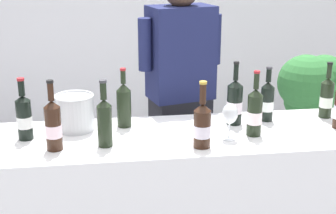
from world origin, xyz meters
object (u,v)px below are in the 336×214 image
(ice_bucket, at_px, (75,112))
(person_server, at_px, (180,112))
(wine_glass, at_px, (230,115))
(wine_bottle_4, at_px, (235,102))
(wine_bottle_7, at_px, (202,125))
(wine_bottle_1, at_px, (53,125))
(potted_shrub, at_px, (315,94))
(wine_bottle_9, at_px, (24,117))
(wine_bottle_0, at_px, (267,101))
(wine_bottle_10, at_px, (124,104))
(wine_bottle_8, at_px, (326,97))
(wine_bottle_5, at_px, (255,112))
(wine_bottle_3, at_px, (105,121))

(ice_bucket, distance_m, person_server, 0.78)
(wine_glass, bearing_deg, wine_bottle_4, 68.57)
(wine_bottle_7, xyz_separation_m, person_server, (0.02, 0.74, -0.19))
(wine_bottle_1, height_order, potted_shrub, wine_bottle_1)
(wine_bottle_9, distance_m, potted_shrub, 2.23)
(wine_bottle_0, bearing_deg, wine_bottle_10, 179.02)
(wine_glass, height_order, ice_bucket, ice_bucket)
(wine_bottle_0, bearing_deg, wine_bottle_1, -167.03)
(wine_bottle_7, bearing_deg, ice_bucket, 152.21)
(wine_bottle_0, distance_m, wine_bottle_4, 0.19)
(wine_bottle_9, xyz_separation_m, wine_glass, (1.01, -0.14, 0.01))
(wine_bottle_0, relative_size, wine_bottle_7, 0.94)
(wine_bottle_0, relative_size, wine_bottle_8, 0.96)
(wine_bottle_5, distance_m, wine_bottle_9, 1.15)
(wine_bottle_9, bearing_deg, wine_bottle_3, -20.16)
(wine_bottle_9, distance_m, ice_bucket, 0.26)
(person_server, bearing_deg, ice_bucket, -146.20)
(wine_bottle_3, distance_m, wine_glass, 0.62)
(wine_bottle_4, bearing_deg, wine_bottle_3, -162.66)
(wine_bottle_1, relative_size, wine_bottle_7, 1.04)
(wine_bottle_8, bearing_deg, wine_bottle_9, -176.11)
(wine_bottle_4, distance_m, person_server, 0.54)
(wine_bottle_9, distance_m, wine_bottle_10, 0.51)
(wine_bottle_1, distance_m, wine_bottle_3, 0.24)
(wine_bottle_3, bearing_deg, potted_shrub, 35.40)
(wine_bottle_3, height_order, wine_bottle_4, wine_bottle_4)
(wine_glass, bearing_deg, wine_bottle_3, -179.54)
(wine_bottle_0, bearing_deg, wine_bottle_9, -175.45)
(wine_bottle_10, relative_size, wine_glass, 1.74)
(wine_bottle_4, bearing_deg, person_server, 116.52)
(wine_bottle_1, bearing_deg, wine_bottle_0, 12.97)
(wine_bottle_4, bearing_deg, potted_shrub, 45.66)
(wine_bottle_8, xyz_separation_m, wine_bottle_10, (-1.14, 0.00, 0.01))
(wine_bottle_4, height_order, wine_bottle_10, wine_bottle_4)
(wine_bottle_8, height_order, potted_shrub, wine_bottle_8)
(wine_bottle_7, bearing_deg, person_server, 88.70)
(wine_bottle_8, bearing_deg, wine_bottle_5, -156.08)
(wine_bottle_0, xyz_separation_m, wine_bottle_1, (-1.13, -0.26, 0.01))
(wine_bottle_5, xyz_separation_m, person_server, (-0.28, 0.63, -0.20))
(wine_bottle_3, xyz_separation_m, wine_bottle_10, (0.11, 0.26, -0.00))
(wine_bottle_4, bearing_deg, wine_bottle_8, 3.97)
(ice_bucket, bearing_deg, person_server, 33.80)
(wine_bottle_3, relative_size, wine_glass, 1.78)
(person_server, bearing_deg, wine_bottle_10, -132.46)
(wine_bottle_3, relative_size, wine_bottle_7, 1.01)
(wine_bottle_7, bearing_deg, wine_bottle_8, 23.09)
(wine_bottle_9, height_order, wine_glass, wine_bottle_9)
(wine_bottle_4, xyz_separation_m, wine_glass, (-0.08, -0.21, 0.00))
(wine_bottle_4, distance_m, wine_bottle_10, 0.60)
(wine_bottle_5, bearing_deg, wine_bottle_7, -158.31)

